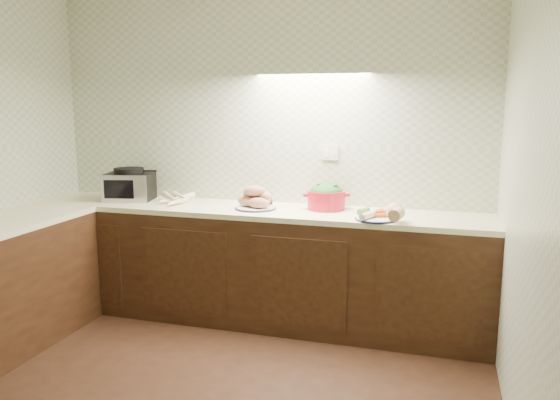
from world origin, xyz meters
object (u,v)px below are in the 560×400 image
(onion_bowl, at_px, (264,201))
(veg_plate, at_px, (384,214))
(parsnip_pile, at_px, (180,199))
(dutch_oven, at_px, (326,197))
(sweet_potato_plate, at_px, (256,200))
(toaster_oven, at_px, (129,185))

(onion_bowl, bearing_deg, veg_plate, -17.19)
(parsnip_pile, distance_m, dutch_oven, 1.20)
(onion_bowl, bearing_deg, dutch_oven, -0.84)
(parsnip_pile, relative_size, dutch_oven, 1.14)
(parsnip_pile, distance_m, onion_bowl, 0.69)
(onion_bowl, bearing_deg, parsnip_pile, -171.83)
(parsnip_pile, relative_size, sweet_potato_plate, 1.28)
(veg_plate, bearing_deg, sweet_potato_plate, 170.81)
(veg_plate, bearing_deg, dutch_oven, 147.91)
(onion_bowl, xyz_separation_m, veg_plate, (0.98, -0.30, 0.01))
(toaster_oven, distance_m, sweet_potato_plate, 1.14)
(toaster_oven, bearing_deg, veg_plate, -18.50)
(toaster_oven, xyz_separation_m, dutch_oven, (1.66, 0.08, -0.03))
(onion_bowl, relative_size, dutch_oven, 0.38)
(parsnip_pile, height_order, veg_plate, veg_plate)
(toaster_oven, bearing_deg, dutch_oven, -10.02)
(sweet_potato_plate, relative_size, onion_bowl, 2.37)
(sweet_potato_plate, bearing_deg, dutch_oven, 14.49)
(parsnip_pile, xyz_separation_m, onion_bowl, (0.69, 0.10, 0.00))
(sweet_potato_plate, xyz_separation_m, onion_bowl, (0.01, 0.14, -0.03))
(sweet_potato_plate, distance_m, onion_bowl, 0.15)
(toaster_oven, relative_size, dutch_oven, 1.18)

